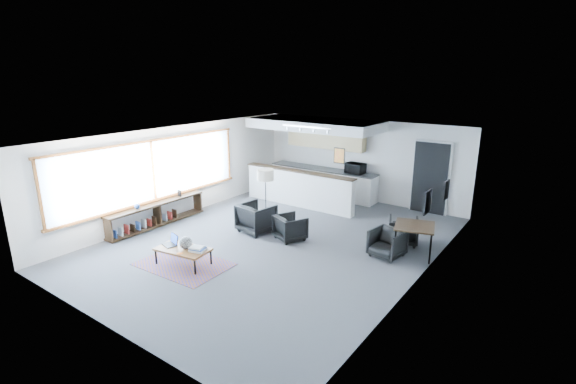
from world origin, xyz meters
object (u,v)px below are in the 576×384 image
Objects in this scene: armchair_right at (290,226)px; dining_table at (415,228)px; floor_lamp at (265,177)px; ceramic_pot at (186,243)px; coffee_table at (183,250)px; laptop at (172,242)px; book_stack at (198,249)px; dining_chair_far at (403,231)px; microwave at (355,167)px; armchair_left at (256,216)px; dining_chair_near at (387,244)px.

dining_table is at bearing -138.47° from armchair_right.
ceramic_pot is at bearing -87.08° from floor_lamp.
laptop is (-0.35, 0.00, 0.10)m from coffee_table.
dining_chair_far is (3.06, 3.83, -0.12)m from book_stack.
ceramic_pot is 0.40× the size of armchair_right.
ceramic_pot is at bearing 19.01° from coffee_table.
ceramic_pot is 0.72× the size of book_stack.
microwave is at bearing 85.39° from book_stack.
microwave is at bearing 135.39° from dining_table.
armchair_right is at bearing -168.25° from armchair_left.
armchair_right is 1.16× the size of microwave.
dining_chair_near is (3.06, 2.86, -0.13)m from book_stack.
coffee_table is 4.52× the size of ceramic_pot.
microwave reaches higher than book_stack.
armchair_left is (-0.33, 2.34, -0.01)m from book_stack.
book_stack is 2.36m from armchair_left.
dining_table is (2.81, 0.88, 0.31)m from armchair_right.
armchair_left is 3.43m from dining_chair_near.
armchair_left reaches higher than dining_chair_near.
laptop is 3.12m from floor_lamp.
armchair_left is at bearing -78.31° from floor_lamp.
microwave reaches higher than coffee_table.
floor_lamp is 2.63× the size of microwave.
dining_table is 1.77× the size of dining_chair_near.
dining_chair_far is at bearing 15.30° from floor_lamp.
armchair_left is at bearing -162.20° from dining_chair_near.
armchair_left reaches higher than armchair_right.
book_stack is (0.29, 0.07, -0.09)m from ceramic_pot.
coffee_table is at bearing -91.71° from microwave.
coffee_table is 0.36m from laptop.
ceramic_pot is (0.42, 0.03, 0.07)m from laptop.
armchair_right is 1.15× the size of dining_chair_far.
armchair_right is (1.05, 2.52, -0.00)m from coffee_table.
dining_table is 0.78m from dining_chair_far.
dining_table reaches higher than coffee_table.
floor_lamp reaches higher than dining_table.
laptop reaches higher than dining_chair_near.
dining_chair_near is (3.35, 2.93, -0.22)m from ceramic_pot.
microwave is at bearing -65.14° from dining_chair_far.
armchair_left is 0.79× the size of dining_table.
dining_chair_far reaches higher than dining_chair_near.
dining_chair_far is (3.39, 1.50, -0.12)m from armchair_left.
armchair_right reaches higher than laptop.
armchair_left is 1.09m from floor_lamp.
book_stack is 6.32m from microwave.
armchair_right is at bearing 58.76° from coffee_table.
book_stack is 3.05m from floor_lamp.
armchair_left is 3.96m from dining_table.
microwave is (-3.00, 2.96, 0.48)m from dining_table.
dining_chair_far is (3.42, 3.93, -0.05)m from coffee_table.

